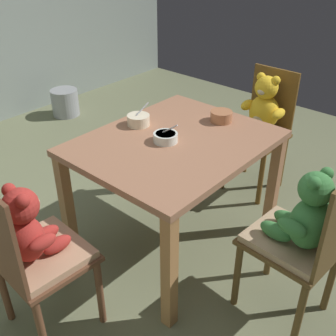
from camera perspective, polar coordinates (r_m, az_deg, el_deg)
name	(u,v)px	position (r m, az deg, el deg)	size (l,w,h in m)	color
ground_plane	(174,242)	(2.70, 0.81, -10.22)	(5.20, 5.20, 0.04)	#6D7252
dining_table	(175,155)	(2.33, 0.93, 1.76)	(1.08, 0.87, 0.72)	#99674B
teddy_chair_near_right	(262,117)	(3.01, 12.88, 6.86)	(0.38, 0.38, 0.89)	brown
teddy_chair_near_left	(31,242)	(1.94, -18.45, -9.73)	(0.40, 0.43, 0.91)	brown
teddy_chair_near_front	(304,228)	(2.00, 18.34, -7.84)	(0.40, 0.44, 0.90)	brown
porridge_bowl_white_center	(166,137)	(2.25, -0.33, 4.29)	(0.13, 0.14, 0.12)	silver
porridge_bowl_cream_far_center	(138,120)	(2.45, -4.12, 6.68)	(0.14, 0.13, 0.13)	beige
porridge_bowl_terracotta_near_right	(221,116)	(2.51, 7.40, 7.16)	(0.13, 0.13, 0.06)	#B27049
metal_pail	(65,102)	(4.47, -14.07, 8.81)	(0.28, 0.28, 0.27)	#93969B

